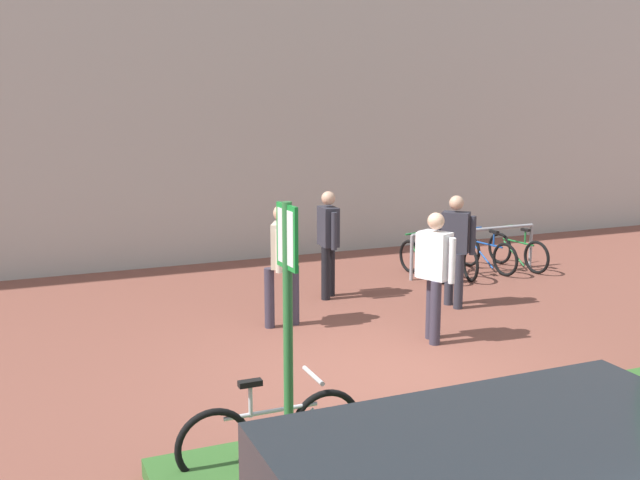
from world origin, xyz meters
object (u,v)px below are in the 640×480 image
object	(u,v)px
bike_at_sign	(272,433)
bollard_steel	(435,259)
person_shirt_blue	(282,258)
person_casual_tan	(435,269)
bike_rack_cluster	(473,254)
person_suited_navy	(455,244)
parking_sign_post	(288,303)
person_suited_dark	(328,237)

from	to	relation	value
bike_at_sign	bollard_steel	xyz separation A→B (m)	(4.69, 5.03, 0.10)
person_shirt_blue	person_casual_tan	world-z (taller)	same
bike_rack_cluster	person_suited_navy	distance (m)	2.39
bike_rack_cluster	person_suited_navy	size ratio (longest dim) A/B	1.55
parking_sign_post	person_suited_navy	world-z (taller)	parking_sign_post
person_casual_tan	person_suited_dark	bearing A→B (deg)	99.45
person_suited_navy	person_shirt_blue	bearing A→B (deg)	177.99
bollard_steel	person_suited_navy	distance (m)	1.46
bike_at_sign	person_casual_tan	world-z (taller)	person_casual_tan
bike_at_sign	bike_rack_cluster	bearing A→B (deg)	43.50
parking_sign_post	bike_rack_cluster	size ratio (longest dim) A/B	0.89
bollard_steel	person_shirt_blue	world-z (taller)	person_shirt_blue
person_casual_tan	bollard_steel	bearing A→B (deg)	58.18
person_suited_navy	parking_sign_post	bearing A→B (deg)	-136.45
bike_rack_cluster	person_suited_dark	xyz separation A→B (m)	(-3.10, -0.52, 0.64)
parking_sign_post	person_casual_tan	world-z (taller)	parking_sign_post
parking_sign_post	person_suited_dark	world-z (taller)	parking_sign_post
bike_rack_cluster	person_shirt_blue	distance (m)	4.63
bike_at_sign	bollard_steel	distance (m)	6.87
person_shirt_blue	person_suited_navy	size ratio (longest dim) A/B	1.00
person_shirt_blue	person_suited_dark	xyz separation A→B (m)	(1.19, 1.11, 0.00)
parking_sign_post	bike_at_sign	xyz separation A→B (m)	(-0.08, 0.21, -1.21)
bollard_steel	person_suited_navy	bearing A→B (deg)	-109.30
bike_rack_cluster	person_casual_tan	xyz separation A→B (m)	(-2.68, -3.03, 0.64)
bollard_steel	person_suited_navy	xyz separation A→B (m)	(-0.45, -1.28, 0.53)
bollard_steel	person_suited_navy	size ratio (longest dim) A/B	0.52
bike_at_sign	person_suited_navy	bearing A→B (deg)	41.46
person_shirt_blue	person_casual_tan	bearing A→B (deg)	-41.03
person_casual_tan	parking_sign_post	bearing A→B (deg)	-138.55
parking_sign_post	person_suited_dark	size ratio (longest dim) A/B	1.38
parking_sign_post	bollard_steel	bearing A→B (deg)	48.65
bike_rack_cluster	bollard_steel	xyz separation A→B (m)	(-1.08, -0.44, 0.10)
bike_rack_cluster	person_shirt_blue	world-z (taller)	person_shirt_blue
parking_sign_post	person_suited_navy	xyz separation A→B (m)	(4.16, 3.96, -0.57)
bollard_steel	person_suited_navy	world-z (taller)	person_suited_navy
person_suited_navy	person_suited_dark	distance (m)	1.98
parking_sign_post	person_casual_tan	bearing A→B (deg)	41.45
person_casual_tan	person_suited_dark	world-z (taller)	same
bollard_steel	bike_at_sign	bearing A→B (deg)	-133.00
bollard_steel	person_casual_tan	distance (m)	3.09
parking_sign_post	bollard_steel	xyz separation A→B (m)	(4.61, 5.24, -1.10)
person_casual_tan	person_suited_navy	bearing A→B (deg)	48.40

